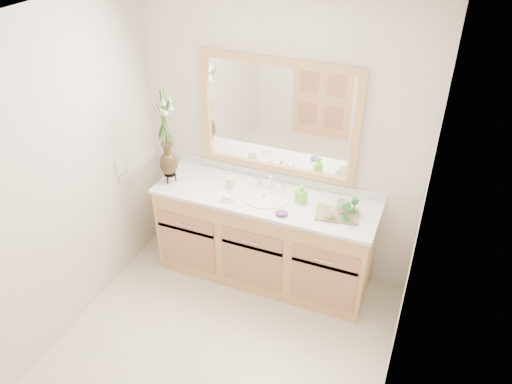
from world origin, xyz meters
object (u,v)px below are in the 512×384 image
at_px(tumbler, 230,182).
at_px(soap_bottle, 301,195).
at_px(flower_vase, 165,127).
at_px(tray, 337,214).

bearing_deg(tumbler, soap_bottle, 0.55).
height_order(flower_vase, tumbler, flower_vase).
xyz_separation_m(flower_vase, tumbler, (0.50, 0.11, -0.46)).
distance_m(tumbler, soap_bottle, 0.61).
height_order(flower_vase, tray, flower_vase).
bearing_deg(tray, flower_vase, 172.19).
bearing_deg(tumbler, tray, -3.43).
bearing_deg(tumbler, flower_vase, -167.51).
height_order(flower_vase, soap_bottle, flower_vase).
distance_m(tumbler, tray, 0.92).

